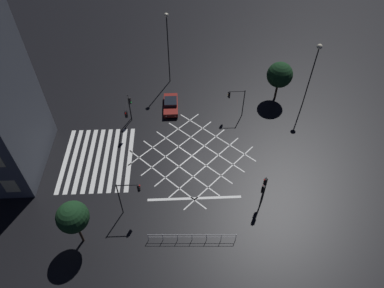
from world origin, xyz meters
The scene contains 14 objects.
ground_plane centered at (0.00, 0.00, 0.00)m, with size 200.00×200.00×0.00m, color black.
road_markings centered at (0.27, -7.38, 0.00)m, with size 14.44×21.75×0.01m.
traffic_light_sw_main centered at (-5.08, -7.42, 2.77)m, with size 3.11×0.36×3.73m.
traffic_light_ne_main centered at (7.10, 6.42, 2.42)m, with size 0.39×0.36×3.39m.
traffic_light_nw_cross centered at (-6.71, 5.61, 2.92)m, with size 0.36×2.14×3.99m.
traffic_light_sw_cross centered at (-6.45, -7.25, 2.57)m, with size 0.36×0.39×3.59m.
traffic_light_ne_cross centered at (6.32, 6.79, 2.52)m, with size 0.36×0.39×3.52m.
traffic_light_se_cross centered at (7.20, -6.07, 3.30)m, with size 0.36×2.21×4.53m.
street_lamp_east centered at (-8.55, 15.04, 6.83)m, with size 0.63×0.63×8.85m.
street_lamp_west centered at (-14.47, -2.53, 7.13)m, with size 0.54×0.54×10.11m.
street_tree_near centered at (-9.96, 11.62, 3.78)m, with size 3.29×3.29×5.44m.
street_tree_far centered at (10.09, -10.52, 4.02)m, with size 2.80×2.80×5.43m.
waiting_car centered at (-8.58, -2.40, 0.56)m, with size 4.35×1.81×1.18m.
pedestrian_railing centered at (10.49, -0.45, 0.67)m, with size 0.40×8.10×1.05m.
Camera 1 is at (26.00, -1.12, 29.09)m, focal length 32.00 mm.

